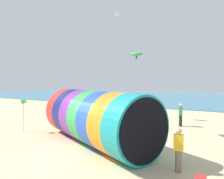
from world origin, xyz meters
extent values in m
plane|color=#CCBA8C|center=(0.00, 0.00, 0.00)|extent=(120.00, 120.00, 0.00)
cube|color=teal|center=(0.00, 37.54, 0.05)|extent=(120.00, 40.00, 0.10)
cylinder|color=red|center=(-3.02, 2.57, 1.50)|extent=(2.28, 3.19, 2.99)
cylinder|color=navy|center=(-2.00, 2.10, 1.50)|extent=(2.28, 3.19, 2.99)
cylinder|color=purple|center=(-0.98, 1.63, 1.50)|extent=(2.28, 3.19, 2.99)
cylinder|color=green|center=(0.05, 1.15, 1.50)|extent=(2.28, 3.19, 2.99)
cylinder|color=blue|center=(1.07, 0.68, 1.50)|extent=(2.28, 3.19, 2.99)
cylinder|color=orange|center=(2.09, 0.20, 1.50)|extent=(2.28, 3.19, 2.99)
cylinder|color=teal|center=(3.12, -0.27, 1.50)|extent=(2.28, 3.19, 2.99)
cylinder|color=black|center=(3.65, -0.52, 1.50)|extent=(1.21, 2.52, 2.75)
cylinder|color=#726651|center=(4.88, -0.27, 0.42)|extent=(0.24, 0.24, 0.83)
cube|color=yellow|center=(4.88, -0.27, 1.15)|extent=(0.38, 0.26, 0.63)
sphere|color=tan|center=(4.88, -0.27, 1.59)|extent=(0.23, 0.23, 0.23)
cone|color=white|center=(-6.06, 15.36, 12.33)|extent=(1.06, 1.05, 0.77)
cylinder|color=gray|center=(-6.06, 15.36, 11.73)|extent=(0.03, 0.03, 0.80)
ellipsoid|color=green|center=(-0.77, 9.42, 6.09)|extent=(1.22, 0.49, 0.44)
cube|color=#1E642A|center=(-0.77, 9.42, 5.83)|extent=(0.17, 0.02, 0.31)
cylinder|color=black|center=(3.51, 8.02, 0.44)|extent=(0.24, 0.24, 0.89)
cube|color=#338C4C|center=(3.51, 8.02, 1.22)|extent=(0.22, 0.36, 0.66)
sphere|color=beige|center=(3.51, 8.02, 1.69)|extent=(0.24, 0.24, 0.24)
cylinder|color=silver|center=(-5.79, 0.93, 1.16)|extent=(0.05, 0.05, 2.32)
cone|color=green|center=(-5.57, 0.93, 2.14)|extent=(0.45, 0.36, 0.36)
camera|label=1|loc=(6.31, -8.19, 3.50)|focal=32.00mm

